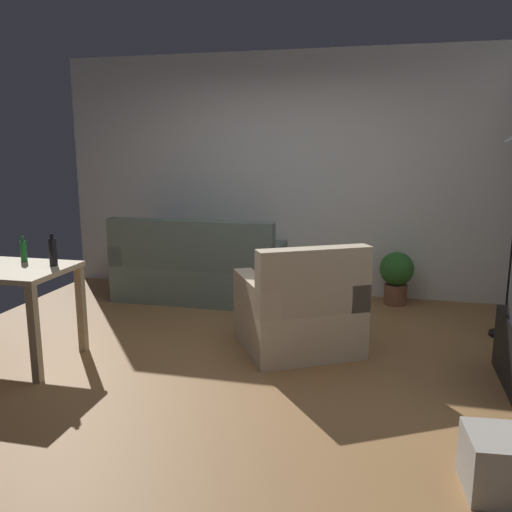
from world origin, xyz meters
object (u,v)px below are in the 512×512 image
Objects in this scene: potted_plant at (396,274)px; bottle_dark at (53,252)px; bottle_green at (23,251)px; armchair at (300,313)px; couch at (199,272)px.

potted_plant is 2.23× the size of bottle_dark.
bottle_green is 0.33m from bottle_dark.
armchair is 5.67× the size of bottle_green.
couch is 1.83m from armchair.
couch is 2.03m from bottle_dark.
armchair reaches higher than potted_plant.
couch is 8.55× the size of bottle_green.
potted_plant is at bearing 35.58° from bottle_green.
bottle_dark is at bearing -140.18° from potted_plant.
bottle_dark is at bearing 74.85° from couch.
armchair is (1.33, -1.25, 0.01)m from couch.
bottle_dark is (0.32, -0.08, 0.02)m from bottle_green.
bottle_green is (-0.83, -1.80, 0.54)m from couch.
couch is 3.17× the size of potted_plant.
bottle_green reaches higher than potted_plant.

